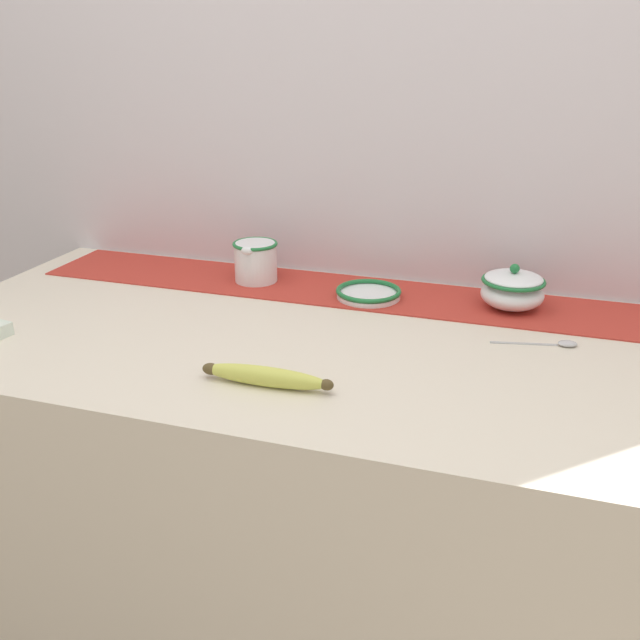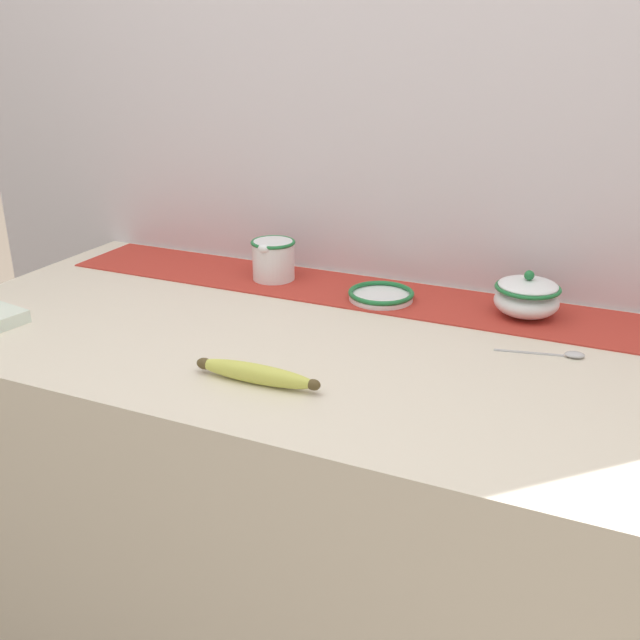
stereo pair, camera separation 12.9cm
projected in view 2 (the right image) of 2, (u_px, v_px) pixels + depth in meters
countertop at (313, 529)px, 1.52m from camera, size 1.55×0.75×0.90m
back_wall at (386, 145)px, 1.57m from camera, size 2.35×0.04×2.40m
table_runner at (361, 292)px, 1.57m from camera, size 1.43×0.21×0.00m
cream_pitcher at (274, 258)px, 1.63m from camera, size 0.10×0.12×0.09m
sugar_bowl at (527, 297)px, 1.42m from camera, size 0.13×0.13×0.10m
small_dish at (381, 295)px, 1.52m from camera, size 0.14×0.14×0.02m
banana at (257, 374)px, 1.16m from camera, size 0.23×0.04×0.03m
spoon at (568, 354)px, 1.26m from camera, size 0.16×0.05×0.01m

